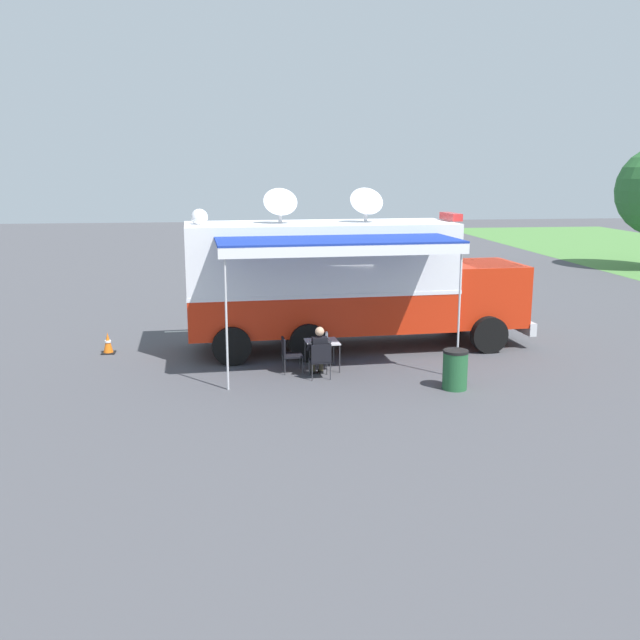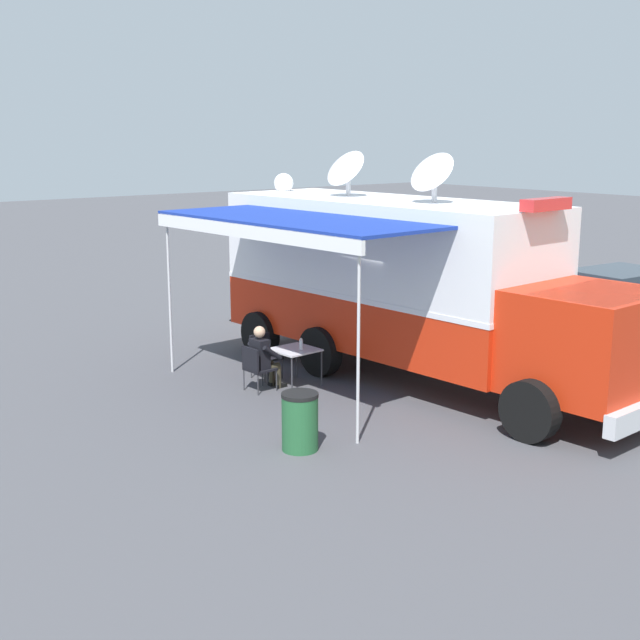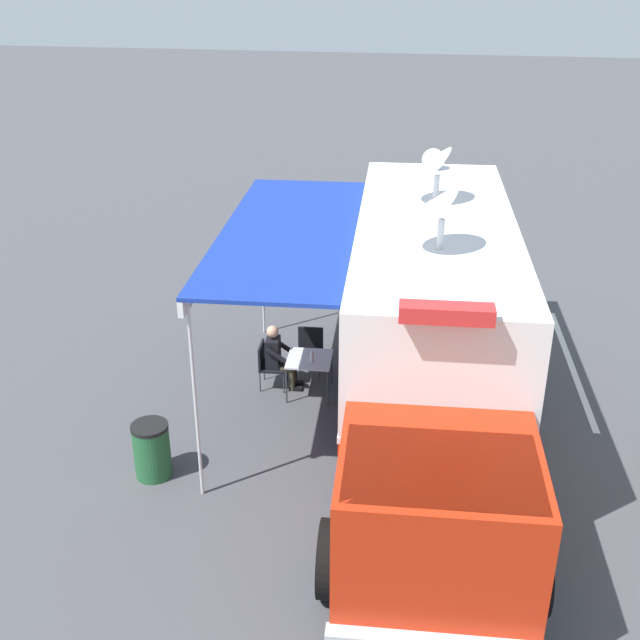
{
  "view_description": "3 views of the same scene",
  "coord_description": "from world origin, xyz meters",
  "px_view_note": "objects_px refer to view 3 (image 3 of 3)",
  "views": [
    {
      "loc": [
        19.07,
        -2.43,
        4.89
      ],
      "look_at": [
        2.19,
        -0.28,
        1.29
      ],
      "focal_mm": 39.85,
      "sensor_mm": 36.0,
      "label": 1
    },
    {
      "loc": [
        11.49,
        12.43,
        4.75
      ],
      "look_at": [
        1.67,
        0.02,
        1.28
      ],
      "focal_mm": 47.62,
      "sensor_mm": 36.0,
      "label": 2
    },
    {
      "loc": [
        -0.05,
        11.99,
        7.46
      ],
      "look_at": [
        1.98,
        -0.62,
        1.32
      ],
      "focal_mm": 44.01,
      "sensor_mm": 36.0,
      "label": 3
    }
  ],
  "objects_px": {
    "trash_bin": "(152,450)",
    "traffic_cone": "(444,273)",
    "folding_table": "(309,361)",
    "folding_chair_at_table": "(268,362)",
    "seated_responder": "(278,356)",
    "folding_chair_beside_table": "(310,347)",
    "command_truck": "(430,330)",
    "water_bottle": "(312,357)"
  },
  "relations": [
    {
      "from": "folding_table",
      "to": "water_bottle",
      "type": "distance_m",
      "value": 0.22
    },
    {
      "from": "folding_table",
      "to": "folding_chair_beside_table",
      "type": "height_order",
      "value": "folding_chair_beside_table"
    },
    {
      "from": "water_bottle",
      "to": "seated_responder",
      "type": "xyz_separation_m",
      "value": [
        0.68,
        -0.28,
        -0.18
      ]
    },
    {
      "from": "folding_chair_beside_table",
      "to": "command_truck",
      "type": "bearing_deg",
      "value": 141.07
    },
    {
      "from": "command_truck",
      "to": "traffic_cone",
      "type": "relative_size",
      "value": 16.56
    },
    {
      "from": "water_bottle",
      "to": "folding_table",
      "type": "bearing_deg",
      "value": -61.53
    },
    {
      "from": "water_bottle",
      "to": "trash_bin",
      "type": "xyz_separation_m",
      "value": [
        2.04,
        2.66,
        -0.38
      ]
    },
    {
      "from": "command_truck",
      "to": "folding_chair_at_table",
      "type": "height_order",
      "value": "command_truck"
    },
    {
      "from": "command_truck",
      "to": "folding_table",
      "type": "xyz_separation_m",
      "value": [
        2.11,
        -0.97,
        -1.27
      ]
    },
    {
      "from": "command_truck",
      "to": "traffic_cone",
      "type": "height_order",
      "value": "command_truck"
    },
    {
      "from": "water_bottle",
      "to": "command_truck",
      "type": "bearing_deg",
      "value": 157.59
    },
    {
      "from": "seated_responder",
      "to": "trash_bin",
      "type": "distance_m",
      "value": 3.25
    },
    {
      "from": "command_truck",
      "to": "water_bottle",
      "type": "xyz_separation_m",
      "value": [
        2.05,
        -0.84,
        -1.11
      ]
    },
    {
      "from": "folding_chair_beside_table",
      "to": "traffic_cone",
      "type": "xyz_separation_m",
      "value": [
        -2.47,
        -4.72,
        -0.23
      ]
    },
    {
      "from": "folding_table",
      "to": "command_truck",
      "type": "bearing_deg",
      "value": 155.38
    },
    {
      "from": "command_truck",
      "to": "folding_chair_beside_table",
      "type": "xyz_separation_m",
      "value": [
        2.25,
        -1.82,
        -1.43
      ]
    },
    {
      "from": "water_bottle",
      "to": "trash_bin",
      "type": "relative_size",
      "value": 0.25
    },
    {
      "from": "folding_chair_beside_table",
      "to": "trash_bin",
      "type": "height_order",
      "value": "trash_bin"
    },
    {
      "from": "folding_chair_beside_table",
      "to": "folding_table",
      "type": "bearing_deg",
      "value": 99.15
    },
    {
      "from": "trash_bin",
      "to": "traffic_cone",
      "type": "relative_size",
      "value": 1.57
    },
    {
      "from": "seated_responder",
      "to": "trash_bin",
      "type": "relative_size",
      "value": 1.37
    },
    {
      "from": "folding_table",
      "to": "trash_bin",
      "type": "distance_m",
      "value": 3.42
    },
    {
      "from": "seated_responder",
      "to": "folding_table",
      "type": "bearing_deg",
      "value": 165.91
    },
    {
      "from": "folding_table",
      "to": "trash_bin",
      "type": "bearing_deg",
      "value": 54.75
    },
    {
      "from": "command_truck",
      "to": "folding_chair_beside_table",
      "type": "height_order",
      "value": "command_truck"
    },
    {
      "from": "trash_bin",
      "to": "traffic_cone",
      "type": "distance_m",
      "value": 9.4
    },
    {
      "from": "folding_chair_at_table",
      "to": "folding_chair_beside_table",
      "type": "height_order",
      "value": "same"
    },
    {
      "from": "traffic_cone",
      "to": "command_truck",
      "type": "bearing_deg",
      "value": 88.12
    },
    {
      "from": "folding_chair_beside_table",
      "to": "trash_bin",
      "type": "bearing_deg",
      "value": 63.25
    },
    {
      "from": "seated_responder",
      "to": "trash_bin",
      "type": "height_order",
      "value": "seated_responder"
    },
    {
      "from": "folding_table",
      "to": "folding_chair_at_table",
      "type": "xyz_separation_m",
      "value": [
        0.8,
        -0.14,
        -0.16
      ]
    },
    {
      "from": "folding_table",
      "to": "seated_responder",
      "type": "relative_size",
      "value": 0.67
    },
    {
      "from": "trash_bin",
      "to": "command_truck",
      "type": "bearing_deg",
      "value": -155.99
    },
    {
      "from": "folding_table",
      "to": "water_bottle",
      "type": "xyz_separation_m",
      "value": [
        -0.07,
        0.12,
        0.16
      ]
    },
    {
      "from": "folding_table",
      "to": "folding_chair_at_table",
      "type": "bearing_deg",
      "value": -10.17
    },
    {
      "from": "command_truck",
      "to": "water_bottle",
      "type": "relative_size",
      "value": 42.88
    },
    {
      "from": "folding_chair_beside_table",
      "to": "traffic_cone",
      "type": "bearing_deg",
      "value": -117.61
    },
    {
      "from": "trash_bin",
      "to": "folding_table",
      "type": "bearing_deg",
      "value": -125.25
    },
    {
      "from": "water_bottle",
      "to": "folding_chair_beside_table",
      "type": "xyz_separation_m",
      "value": [
        0.2,
        -0.97,
        -0.32
      ]
    },
    {
      "from": "folding_table",
      "to": "seated_responder",
      "type": "bearing_deg",
      "value": -14.09
    },
    {
      "from": "folding_chair_at_table",
      "to": "seated_responder",
      "type": "relative_size",
      "value": 0.7
    },
    {
      "from": "command_truck",
      "to": "seated_responder",
      "type": "height_order",
      "value": "command_truck"
    }
  ]
}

